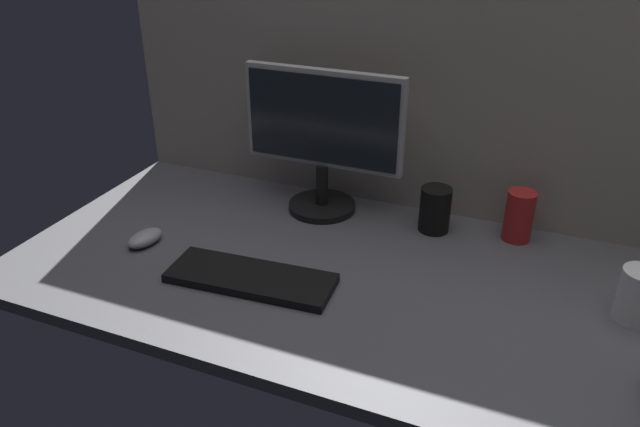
{
  "coord_description": "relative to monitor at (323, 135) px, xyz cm",
  "views": [
    {
      "loc": [
        27.36,
        -112.82,
        76.92
      ],
      "look_at": [
        -11.72,
        0.0,
        14.0
      ],
      "focal_mm": 34.72,
      "sensor_mm": 36.0,
      "label": 1
    }
  ],
  "objects": [
    {
      "name": "keyboard",
      "position": [
        -1.1,
        -38.96,
        -20.06
      ],
      "size": [
        37.85,
        15.67,
        2.0
      ],
      "primitive_type": "cube",
      "rotation": [
        0.0,
        0.0,
        0.07
      ],
      "color": "black",
      "rests_on": "ground_plane"
    },
    {
      "name": "mug_red_plastic",
      "position": [
        50.32,
        3.1,
        -14.67
      ],
      "size": [
        6.88,
        6.88,
        12.79
      ],
      "color": "red",
      "rests_on": "ground_plane"
    },
    {
      "name": "monitor",
      "position": [
        0.0,
        0.0,
        0.0
      ],
      "size": [
        42.33,
        18.0,
        37.92
      ],
      "color": "black",
      "rests_on": "ground_plane"
    },
    {
      "name": "cubicle_wall_back",
      "position": [
        29.3,
        12.38,
        15.96
      ],
      "size": [
        180.0,
        5.0,
        74.05
      ],
      "color": "gray",
      "rests_on": "ground_plane"
    },
    {
      "name": "mug_black_travel",
      "position": [
        30.46,
        -0.25,
        -15.28
      ],
      "size": [
        7.76,
        7.76,
        11.56
      ],
      "color": "black",
      "rests_on": "ground_plane"
    },
    {
      "name": "ground_plane",
      "position": [
        29.3,
        -25.12,
        -22.56
      ],
      "size": [
        180.0,
        80.0,
        3.0
      ],
      "primitive_type": "cube",
      "color": "#515156"
    },
    {
      "name": "mouse",
      "position": [
        -32.6,
        -34.36,
        -19.36
      ],
      "size": [
        7.32,
        10.49,
        3.4
      ],
      "primitive_type": "ellipsoid",
      "rotation": [
        0.0,
        0.0,
        -0.19
      ],
      "color": "#99999E",
      "rests_on": "ground_plane"
    },
    {
      "name": "mug_ceramic_white",
      "position": [
        76.31,
        -20.99,
        -15.4
      ],
      "size": [
        11.68,
        7.9,
        11.27
      ],
      "color": "white",
      "rests_on": "ground_plane"
    }
  ]
}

